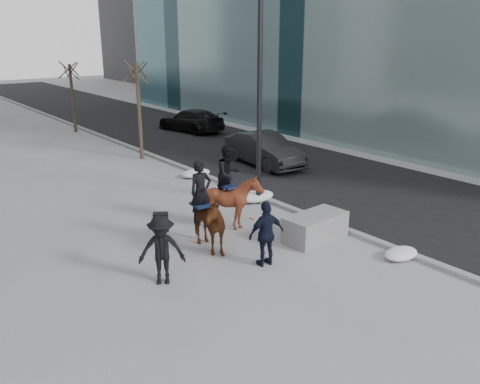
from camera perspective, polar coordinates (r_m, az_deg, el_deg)
ground at (r=14.26m, az=2.97°, el=-6.91°), size 120.00×120.00×0.00m
road at (r=25.83m, az=0.33°, el=4.39°), size 8.00×90.00×0.01m
curb at (r=23.63m, az=-7.34°, el=3.13°), size 0.25×90.00×0.12m
planter at (r=15.19m, az=8.43°, el=-3.92°), size 2.01×1.10×0.78m
car_near at (r=23.33m, az=2.73°, el=4.80°), size 1.96×4.65×1.49m
car_far at (r=31.69m, az=-5.57°, el=8.04°), size 2.70×4.98×1.37m
tree_near at (r=24.68m, az=-11.28°, el=9.36°), size 1.20×1.20×5.03m
tree_far at (r=32.70m, az=-18.32°, el=10.32°), size 1.20×1.20×4.51m
mounted_left at (r=14.16m, az=-4.07°, el=-2.94°), size 1.11×2.07×2.56m
mounted_right at (r=15.66m, az=-1.04°, el=-0.46°), size 1.44×1.61×2.63m
feeder at (r=13.27m, az=2.97°, el=-4.72°), size 1.08×0.93×1.75m
camera_crew at (r=12.46m, az=-8.79°, el=-6.41°), size 1.31×1.16×1.75m
lamppost at (r=17.46m, az=1.89°, el=14.59°), size 0.25×1.99×9.09m
snow_piles at (r=18.58m, az=1.55°, el=-0.41°), size 1.43×10.98×0.36m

